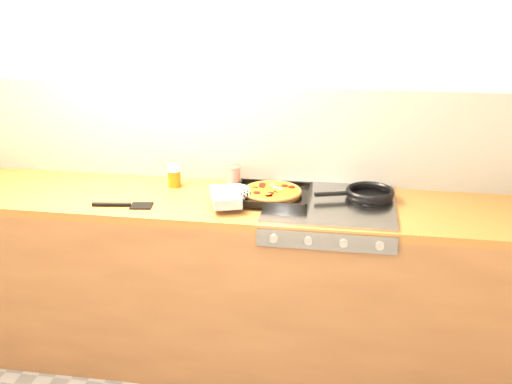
% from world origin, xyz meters
% --- Properties ---
extents(room_shell, '(3.20, 3.20, 3.20)m').
position_xyz_m(room_shell, '(0.00, 1.39, 1.15)').
color(room_shell, white).
rests_on(room_shell, ground).
extents(counter_run, '(3.20, 0.62, 0.90)m').
position_xyz_m(counter_run, '(0.00, 1.10, 0.45)').
color(counter_run, brown).
rests_on(counter_run, ground).
extents(stovetop, '(0.60, 0.56, 0.02)m').
position_xyz_m(stovetop, '(0.45, 1.10, 0.91)').
color(stovetop, gray).
rests_on(stovetop, counter_run).
extents(pizza_on_tray, '(0.48, 0.41, 0.06)m').
position_xyz_m(pizza_on_tray, '(0.12, 1.09, 0.94)').
color(pizza_on_tray, black).
rests_on(pizza_on_tray, stovetop).
extents(frying_pan, '(0.41, 0.29, 0.04)m').
position_xyz_m(frying_pan, '(0.63, 1.18, 0.94)').
color(frying_pan, black).
rests_on(frying_pan, stovetop).
extents(tomato_can, '(0.07, 0.07, 0.10)m').
position_xyz_m(tomato_can, '(-0.05, 1.30, 0.95)').
color(tomato_can, maroon).
rests_on(tomato_can, counter_run).
extents(juice_glass, '(0.08, 0.08, 0.11)m').
position_xyz_m(juice_glass, '(-0.35, 1.23, 0.96)').
color(juice_glass, '#DF500D').
rests_on(juice_glass, counter_run).
extents(wooden_spoon, '(0.30, 0.04, 0.02)m').
position_xyz_m(wooden_spoon, '(0.14, 1.33, 0.91)').
color(wooden_spoon, '#A66C46').
rests_on(wooden_spoon, counter_run).
extents(black_spatula, '(0.29, 0.10, 0.02)m').
position_xyz_m(black_spatula, '(-0.50, 0.92, 0.91)').
color(black_spatula, black).
rests_on(black_spatula, counter_run).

